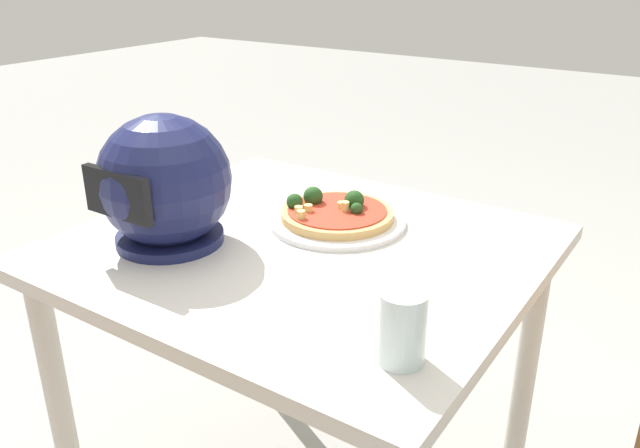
# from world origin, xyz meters

# --- Properties ---
(dining_table) EXTENTS (0.90, 0.81, 0.74)m
(dining_table) POSITION_xyz_m (0.00, 0.00, 0.64)
(dining_table) COLOR beige
(dining_table) RESTS_ON ground
(pizza_plate) EXTENTS (0.29, 0.29, 0.01)m
(pizza_plate) POSITION_xyz_m (-0.01, -0.12, 0.75)
(pizza_plate) COLOR white
(pizza_plate) RESTS_ON dining_table
(pizza) EXTENTS (0.24, 0.24, 0.06)m
(pizza) POSITION_xyz_m (-0.00, -0.12, 0.77)
(pizza) COLOR tan
(pizza) RESTS_ON pizza_plate
(motorcycle_helmet) EXTENTS (0.26, 0.26, 0.26)m
(motorcycle_helmet) POSITION_xyz_m (0.22, 0.14, 0.87)
(motorcycle_helmet) COLOR #191E4C
(motorcycle_helmet) RESTS_ON dining_table
(drinking_glass) EXTENTS (0.07, 0.07, 0.11)m
(drinking_glass) POSITION_xyz_m (-0.35, 0.25, 0.80)
(drinking_glass) COLOR silver
(drinking_glass) RESTS_ON dining_table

